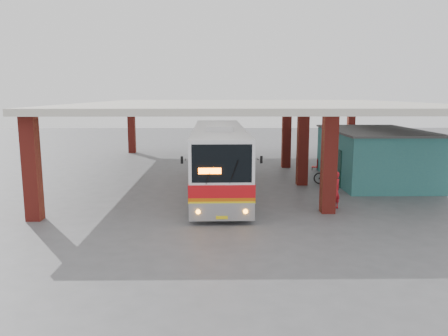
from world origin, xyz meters
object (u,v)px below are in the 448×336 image
motorcycle (331,176)px  red_chair (316,165)px  coach_bus (219,158)px  pedestrian (335,190)px

motorcycle → red_chair: (0.21, 4.84, -0.17)m
coach_bus → red_chair: size_ratio=16.50×
pedestrian → red_chair: 10.30m
motorcycle → pedestrian: pedestrian is taller
pedestrian → coach_bus: bearing=-64.6°
motorcycle → coach_bus: bearing=120.4°
pedestrian → red_chair: (1.44, 10.18, -0.51)m
motorcycle → pedestrian: (-1.23, -5.34, 0.34)m
motorcycle → pedestrian: size_ratio=1.15×
motorcycle → red_chair: size_ratio=2.59×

